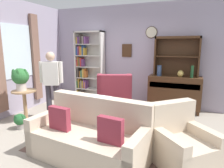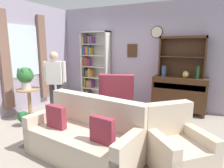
# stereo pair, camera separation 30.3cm
# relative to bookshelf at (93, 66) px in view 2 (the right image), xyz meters

# --- Properties ---
(ground_plane) EXTENTS (5.40, 4.60, 0.02)m
(ground_plane) POSITION_rel_bookshelf_xyz_m (1.40, -1.94, -1.07)
(ground_plane) COLOR #9E9384
(wall_back) EXTENTS (5.00, 0.09, 2.80)m
(wall_back) POSITION_rel_bookshelf_xyz_m (1.40, 0.19, 0.35)
(wall_back) COLOR #A399AD
(wall_back) RESTS_ON ground_plane
(wall_left) EXTENTS (0.16, 4.20, 2.80)m
(wall_left) POSITION_rel_bookshelf_xyz_m (-1.12, -1.90, 0.34)
(wall_left) COLOR #A399AD
(wall_left) RESTS_ON ground_plane
(area_rug) EXTENTS (2.43, 1.75, 0.01)m
(area_rug) POSITION_rel_bookshelf_xyz_m (1.60, -2.24, -1.05)
(area_rug) COLOR brown
(area_rug) RESTS_ON ground_plane
(bookshelf) EXTENTS (0.90, 0.30, 2.10)m
(bookshelf) POSITION_rel_bookshelf_xyz_m (0.00, 0.00, 0.00)
(bookshelf) COLOR silver
(bookshelf) RESTS_ON ground_plane
(sideboard) EXTENTS (1.30, 0.45, 0.92)m
(sideboard) POSITION_rel_bookshelf_xyz_m (2.57, -0.08, -0.55)
(sideboard) COLOR #422816
(sideboard) RESTS_ON ground_plane
(sideboard_hutch) EXTENTS (1.10, 0.26, 1.00)m
(sideboard_hutch) POSITION_rel_bookshelf_xyz_m (2.57, 0.03, 0.50)
(sideboard_hutch) COLOR #422816
(sideboard_hutch) RESTS_ON sideboard
(vase_tall) EXTENTS (0.11, 0.11, 0.27)m
(vase_tall) POSITION_rel_bookshelf_xyz_m (2.18, -0.16, -0.00)
(vase_tall) COLOR #33476B
(vase_tall) RESTS_ON sideboard
(vase_round) EXTENTS (0.15, 0.15, 0.17)m
(vase_round) POSITION_rel_bookshelf_xyz_m (2.70, -0.15, -0.05)
(vase_round) COLOR tan
(vase_round) RESTS_ON sideboard
(bottle_wine) EXTENTS (0.07, 0.07, 0.30)m
(bottle_wine) POSITION_rel_bookshelf_xyz_m (2.96, -0.17, 0.01)
(bottle_wine) COLOR #194223
(bottle_wine) RESTS_ON sideboard
(couch_floral) EXTENTS (1.89, 1.06, 0.90)m
(couch_floral) POSITION_rel_bookshelf_xyz_m (1.57, -2.80, -0.75)
(couch_floral) COLOR beige
(couch_floral) RESTS_ON ground_plane
(armchair_floral) EXTENTS (1.08, 1.08, 0.88)m
(armchair_floral) POSITION_rel_bookshelf_xyz_m (2.88, -2.49, -0.77)
(armchair_floral) COLOR beige
(armchair_floral) RESTS_ON ground_plane
(wingback_chair) EXTENTS (1.01, 1.03, 1.05)m
(wingback_chair) POSITION_rel_bookshelf_xyz_m (1.27, -1.01, -0.67)
(wingback_chair) COLOR maroon
(wingback_chair) RESTS_ON ground_plane
(plant_stand) EXTENTS (0.52, 0.52, 0.72)m
(plant_stand) POSITION_rel_bookshelf_xyz_m (-0.47, -2.07, -0.62)
(plant_stand) COLOR #A87F56
(plant_stand) RESTS_ON ground_plane
(potted_plant_large) EXTENTS (0.36, 0.36, 0.50)m
(potted_plant_large) POSITION_rel_bookshelf_xyz_m (-0.51, -2.10, -0.05)
(potted_plant_large) COLOR beige
(potted_plant_large) RESTS_ON plant_stand
(potted_plant_small) EXTENTS (0.24, 0.24, 0.33)m
(potted_plant_small) POSITION_rel_bookshelf_xyz_m (-0.26, -2.45, -0.87)
(potted_plant_small) COLOR gray
(potted_plant_small) RESTS_ON ground_plane
(person_reading) EXTENTS (0.51, 0.32, 1.56)m
(person_reading) POSITION_rel_bookshelf_xyz_m (0.02, -1.73, -0.15)
(person_reading) COLOR #38333D
(person_reading) RESTS_ON ground_plane
(coffee_table) EXTENTS (0.80, 0.50, 0.42)m
(coffee_table) POSITION_rel_bookshelf_xyz_m (1.72, -1.84, -0.70)
(coffee_table) COLOR #422816
(coffee_table) RESTS_ON ground_plane
(book_stack) EXTENTS (0.19, 0.16, 0.08)m
(book_stack) POSITION_rel_bookshelf_xyz_m (1.68, -1.92, -0.60)
(book_stack) COLOR #3F3833
(book_stack) RESTS_ON coffee_table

